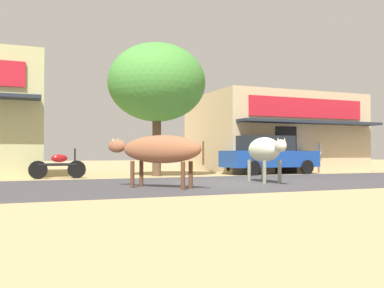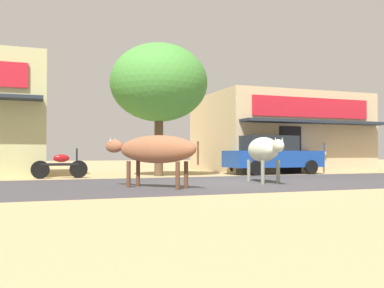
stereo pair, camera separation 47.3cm
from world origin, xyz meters
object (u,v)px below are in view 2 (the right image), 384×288
(cow_far_dark, at_px, (263,150))
(pedestrian_by_shop, at_px, (322,153))
(parked_motorcycle, at_px, (61,165))
(roadside_tree, at_px, (159,83))
(cow_near_brown, at_px, (155,150))
(parked_hatchback_car, at_px, (271,154))

(cow_far_dark, xyz_separation_m, pedestrian_by_shop, (6.02, 5.10, -0.08))
(parked_motorcycle, distance_m, cow_far_dark, 7.20)
(pedestrian_by_shop, bearing_deg, parked_motorcycle, -176.49)
(parked_motorcycle, bearing_deg, cow_far_dark, -37.64)
(roadside_tree, xyz_separation_m, parked_motorcycle, (-3.72, -0.35, -3.19))
(cow_near_brown, bearing_deg, parked_motorcycle, 111.81)
(parked_hatchback_car, xyz_separation_m, cow_near_brown, (-6.66, -5.36, 0.14))
(roadside_tree, height_order, parked_motorcycle, roadside_tree)
(parked_motorcycle, distance_m, pedestrian_by_shop, 11.73)
(cow_far_dark, bearing_deg, roadside_tree, 112.59)
(cow_near_brown, height_order, pedestrian_by_shop, pedestrian_by_shop)
(cow_far_dark, distance_m, pedestrian_by_shop, 7.89)
(cow_near_brown, distance_m, cow_far_dark, 3.71)
(cow_near_brown, bearing_deg, cow_far_dark, 11.68)
(parked_motorcycle, bearing_deg, cow_near_brown, -68.19)
(pedestrian_by_shop, bearing_deg, roadside_tree, -177.35)
(cow_far_dark, bearing_deg, pedestrian_by_shop, 40.29)
(parked_motorcycle, bearing_deg, pedestrian_by_shop, 3.51)
(parked_hatchback_car, distance_m, pedestrian_by_shop, 3.03)
(parked_motorcycle, distance_m, cow_near_brown, 5.55)
(pedestrian_by_shop, bearing_deg, parked_hatchback_car, -170.59)
(pedestrian_by_shop, bearing_deg, cow_far_dark, -139.71)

